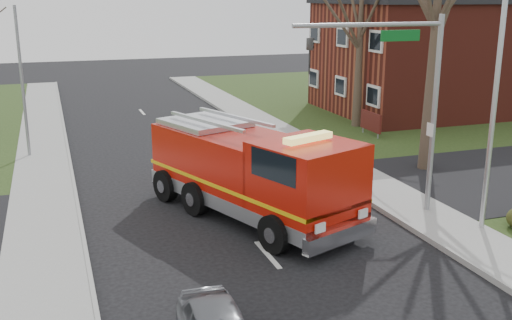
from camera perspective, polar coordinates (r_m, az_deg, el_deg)
name	(u,v)px	position (r m, az deg, el deg)	size (l,w,h in m)	color
ground	(268,255)	(17.81, 1.12, -9.03)	(120.00, 120.00, 0.00)	black
sidewalk_right	(446,227)	(20.61, 17.61, -6.10)	(2.40, 80.00, 0.15)	gray
sidewalk_left	(45,285)	(16.87, -19.46, -11.13)	(2.40, 80.00, 0.15)	gray
brick_building	(446,56)	(41.53, 17.61, 9.47)	(15.40, 10.40, 7.25)	maroon
health_center_sign	(371,122)	(32.73, 10.88, 3.60)	(0.12, 2.00, 1.40)	#4C1511
bare_tree_far	(361,13)	(34.52, 9.99, 13.62)	(5.25, 5.25, 10.50)	#372C20
traffic_signal_mast	(403,81)	(20.11, 13.84, 7.34)	(5.29, 0.18, 6.80)	gray
streetlight_pole	(494,91)	(19.70, 21.73, 6.08)	(1.48, 0.16, 8.40)	#B7BABF
utility_pole_far	(22,84)	(29.50, -21.36, 6.75)	(0.14, 0.14, 7.00)	gray
fire_engine	(252,175)	(20.25, -0.34, -1.39)	(5.61, 8.82, 3.37)	#B01408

